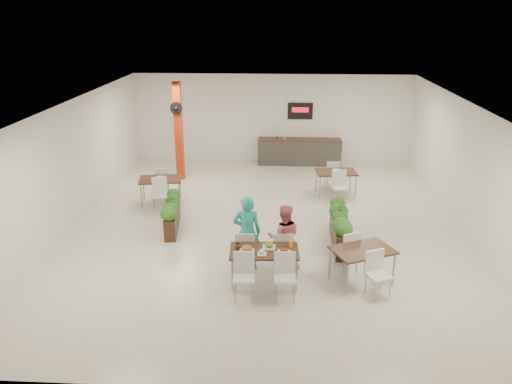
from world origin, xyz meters
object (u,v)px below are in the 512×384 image
Objects in this scene: diner_man at (247,232)px; red_column at (179,130)px; side_table_a at (161,183)px; side_table_b at (336,175)px; main_table at (264,255)px; planter_left at (172,211)px; planter_right at (340,225)px; service_counter at (299,151)px; diner_woman at (284,237)px; side_table_c at (362,255)px.

red_column is at bearing -68.81° from diner_man.
side_table_a and side_table_b have the same top height.
main_table is at bearing 118.06° from diner_man.
red_column reaches higher than main_table.
planter_right is (4.20, -0.67, 0.01)m from planter_left.
diner_woman is at bearing -93.92° from service_counter.
planter_left is at bearing -78.26° from side_table_a.
diner_man is 0.96× the size of planter_left.
red_column is 4.56m from service_counter.
diner_man is at bearing -122.91° from side_table_b.
red_column reaches higher than planter_right.
red_column is at bearing 114.64° from main_table.
diner_woman is 0.74× the size of planter_right.
red_column is 1.94× the size of side_table_c.
diner_woman is at bearing -60.02° from red_column.
red_column is 2.49m from side_table_a.
red_column reaches higher than diner_man.
red_column is 1.92× the size of side_table_a.
service_counter is 7.98m from diner_man.
diner_woman reaches higher than main_table.
main_table is 0.83× the size of planter_right.
service_counter is 1.81× the size of side_table_b.
red_column is at bearing -62.75° from diner_woman.
side_table_b is 1.00× the size of side_table_c.
side_table_a is at bearing -134.94° from service_counter.
diner_man is at bearing -63.10° from side_table_a.
side_table_c is at bearing -82.68° from service_counter.
diner_man reaches higher than side_table_a.
red_column is 6.61m from diner_man.
service_counter is at bearing 60.07° from planter_left.
side_table_c is (5.07, -6.49, -1.02)m from red_column.
side_table_a is at bearing -48.88° from diner_woman.
planter_left is (0.59, -4.06, -1.15)m from red_column.
planter_right reaches higher than side_table_b.
side_table_a is 5.24m from side_table_b.
main_table is 1.13× the size of diner_woman.
diner_woman reaches higher than side_table_a.
planter_right is 1.21× the size of side_table_a.
planter_right is (0.79, -6.60, 0.01)m from service_counter.
diner_woman reaches higher than planter_right.
side_table_b is (2.36, 4.70, -0.21)m from diner_man.
main_table is 2.03m from side_table_c.
side_table_a is 1.01× the size of side_table_c.
main_table is 0.96× the size of planter_left.
side_table_b reaches higher than planter_left.
planter_left is at bearing -119.93° from service_counter.
main_table is at bearing 160.03° from side_table_c.
side_table_c is (1.07, -8.36, 0.14)m from service_counter.
side_table_a is at bearing -55.99° from diner_man.
diner_man is (2.66, -6.00, -0.80)m from red_column.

